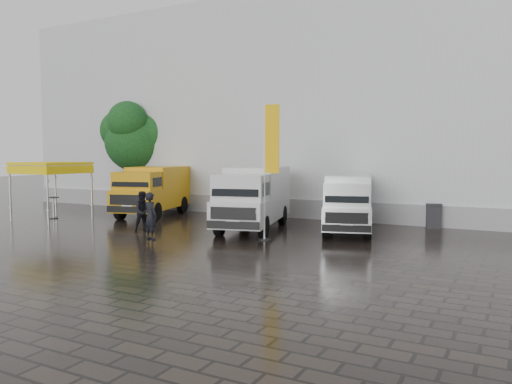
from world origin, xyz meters
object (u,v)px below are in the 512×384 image
(cocktail_table, at_px, (53,208))
(person_tent, at_px, (143,211))
(wheelie_bin, at_px, (434,216))
(person_front, at_px, (151,216))
(flagpole, at_px, (269,161))
(van_yellow, at_px, (153,191))
(canopy_tent, at_px, (50,166))
(van_white, at_px, (254,199))
(van_silver, at_px, (348,204))

(cocktail_table, xyz_separation_m, person_tent, (7.05, -1.15, 0.31))
(wheelie_bin, height_order, person_front, person_front)
(flagpole, distance_m, person_tent, 6.19)
(van_yellow, xyz_separation_m, canopy_tent, (-3.42, -3.82, 1.40))
(van_white, relative_size, canopy_tent, 2.17)
(person_tent, bearing_deg, wheelie_bin, -23.64)
(van_white, relative_size, wheelie_bin, 5.71)
(van_silver, height_order, flagpole, flagpole)
(van_silver, bearing_deg, person_front, -154.83)
(van_yellow, distance_m, van_white, 7.36)
(cocktail_table, relative_size, person_front, 0.61)
(van_silver, distance_m, person_tent, 8.82)
(van_white, relative_size, cocktail_table, 5.65)
(van_white, height_order, cocktail_table, van_white)
(wheelie_bin, bearing_deg, canopy_tent, -173.22)
(van_white, height_order, person_front, van_white)
(van_white, height_order, flagpole, flagpole)
(cocktail_table, xyz_separation_m, wheelie_bin, (17.95, 5.82, -0.01))
(person_tent, bearing_deg, person_front, -98.16)
(van_yellow, bearing_deg, canopy_tent, -146.62)
(van_white, relative_size, van_silver, 1.14)
(canopy_tent, bearing_deg, flagpole, -0.49)
(canopy_tent, bearing_deg, cocktail_table, 131.39)
(van_yellow, relative_size, person_tent, 3.30)
(van_white, distance_m, van_silver, 4.12)
(cocktail_table, relative_size, person_tent, 0.65)
(canopy_tent, relative_size, cocktail_table, 2.61)
(van_yellow, distance_m, cocktail_table, 5.15)
(van_yellow, height_order, canopy_tent, canopy_tent)
(van_silver, distance_m, canopy_tent, 14.94)
(van_yellow, xyz_separation_m, person_front, (4.88, -6.00, -0.40))
(canopy_tent, xyz_separation_m, person_front, (8.30, -2.18, -1.80))
(van_white, height_order, canopy_tent, canopy_tent)
(cocktail_table, bearing_deg, van_white, 8.54)
(cocktail_table, bearing_deg, canopy_tent, -48.61)
(person_front, bearing_deg, flagpole, -137.39)
(van_yellow, height_order, van_white, van_white)
(van_silver, bearing_deg, person_tent, -169.17)
(wheelie_bin, bearing_deg, person_front, -150.52)
(van_yellow, relative_size, wheelie_bin, 5.15)
(van_silver, relative_size, person_front, 3.01)
(van_yellow, height_order, van_silver, van_yellow)
(van_yellow, bearing_deg, person_front, -65.73)
(flagpole, xyz_separation_m, person_front, (-4.12, -2.07, -2.14))
(canopy_tent, xyz_separation_m, flagpole, (12.42, -0.11, 0.35))
(van_white, xyz_separation_m, person_tent, (-3.90, -2.79, -0.51))
(van_white, height_order, person_tent, van_white)
(flagpole, height_order, person_front, flagpole)
(person_tent, bearing_deg, cocktail_table, 114.52)
(van_silver, xyz_separation_m, person_front, (-6.17, -5.56, -0.28))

